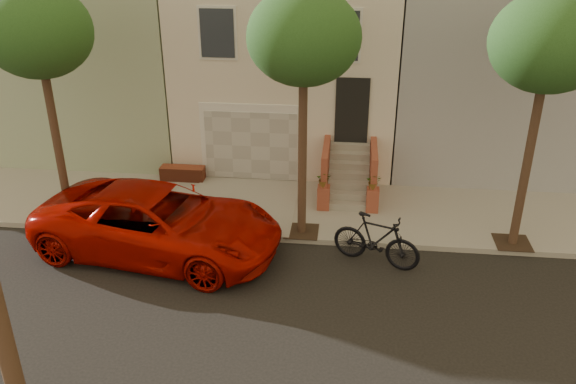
# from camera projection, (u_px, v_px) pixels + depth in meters

# --- Properties ---
(ground) EXTENTS (90.00, 90.00, 0.00)m
(ground) POSITION_uv_depth(u_px,v_px,m) (238.00, 324.00, 12.46)
(ground) COLOR black
(ground) RESTS_ON ground
(sidewalk) EXTENTS (40.00, 3.70, 0.15)m
(sidewalk) POSITION_uv_depth(u_px,v_px,m) (272.00, 208.00, 17.23)
(sidewalk) COLOR gray
(sidewalk) RESTS_ON ground
(house_row) EXTENTS (33.10, 11.70, 7.00)m
(house_row) POSITION_uv_depth(u_px,v_px,m) (293.00, 45.00, 20.96)
(house_row) COLOR #BDB1A1
(house_row) RESTS_ON sidewalk
(tree_left) EXTENTS (2.70, 2.57, 6.30)m
(tree_left) POSITION_uv_depth(u_px,v_px,m) (38.00, 33.00, 14.27)
(tree_left) COLOR #2D2116
(tree_left) RESTS_ON sidewalk
(tree_mid) EXTENTS (2.70, 2.57, 6.30)m
(tree_mid) POSITION_uv_depth(u_px,v_px,m) (304.00, 39.00, 13.62)
(tree_mid) COLOR #2D2116
(tree_mid) RESTS_ON sidewalk
(tree_right) EXTENTS (2.70, 2.57, 6.30)m
(tree_right) POSITION_uv_depth(u_px,v_px,m) (550.00, 44.00, 13.07)
(tree_right) COLOR #2D2116
(tree_right) RESTS_ON sidewalk
(pickup_truck) EXTENTS (6.61, 3.85, 1.73)m
(pickup_truck) POSITION_uv_depth(u_px,v_px,m) (159.00, 222.00, 14.76)
(pickup_truck) COLOR #AA0900
(pickup_truck) RESTS_ON ground
(motorcycle) EXTENTS (2.30, 1.38, 1.33)m
(motorcycle) POSITION_uv_depth(u_px,v_px,m) (376.00, 240.00, 14.35)
(motorcycle) COLOR black
(motorcycle) RESTS_ON ground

